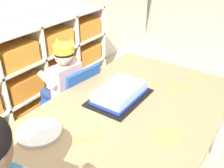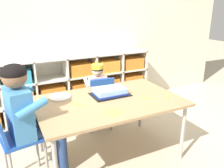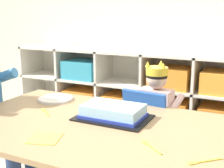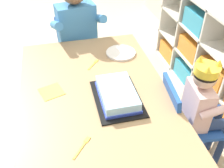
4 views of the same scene
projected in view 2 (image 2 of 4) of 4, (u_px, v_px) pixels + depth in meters
ground at (109, 155)px, 2.38m from camera, size 16.00×16.00×0.00m
classroom_back_wall at (65, 15)px, 3.12m from camera, size 5.48×0.10×2.68m
storage_cubby_shelf at (71, 88)px, 3.21m from camera, size 2.44×0.35×0.83m
activity_table at (109, 104)px, 2.20m from camera, size 1.35×0.87×0.61m
classroom_chair_blue at (100, 99)px, 2.76m from camera, size 0.34×0.38×0.69m
child_with_crown at (97, 86)px, 2.82m from camera, size 0.31×0.32×0.85m
classroom_chair_adult_side at (16, 138)px, 1.88m from camera, size 0.40×0.36×0.71m
adult_helper_seated at (27, 111)px, 1.87m from camera, size 0.45×0.44×1.05m
birthday_cake_on_tray at (110, 92)px, 2.30m from camera, size 0.37×0.26×0.07m
paper_plate_stack at (60, 97)px, 2.24m from camera, size 0.21×0.21×0.01m
paper_napkin_square at (113, 112)px, 1.94m from camera, size 0.16×0.16×0.00m
fork_at_table_front_edge at (75, 104)px, 2.09m from camera, size 0.11×0.09×0.00m
fork_near_cake_tray at (168, 96)px, 2.29m from camera, size 0.12×0.11×0.00m
fork_by_napkin at (148, 98)px, 2.23m from camera, size 0.12×0.10×0.00m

